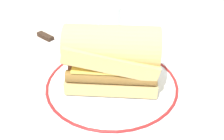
{
  "coord_description": "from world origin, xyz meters",
  "views": [
    {
      "loc": [
        0.03,
        -0.42,
        0.35
      ],
      "look_at": [
        -0.03,
        0.01,
        0.04
      ],
      "focal_mm": 43.09,
      "sensor_mm": 36.0,
      "label": 1
    }
  ],
  "objects_px": {
    "plate": "(112,85)",
    "drinking_glass": "(109,24)",
    "butter_knife": "(55,42)",
    "sausage_sandwich": "(112,57)"
  },
  "relations": [
    {
      "from": "plate",
      "to": "drinking_glass",
      "type": "bearing_deg",
      "value": 99.06
    },
    {
      "from": "plate",
      "to": "butter_knife",
      "type": "relative_size",
      "value": 2.0
    },
    {
      "from": "sausage_sandwich",
      "to": "drinking_glass",
      "type": "xyz_separation_m",
      "value": [
        -0.04,
        0.22,
        -0.04
      ]
    },
    {
      "from": "plate",
      "to": "butter_knife",
      "type": "xyz_separation_m",
      "value": [
        -0.17,
        0.17,
        -0.0
      ]
    },
    {
      "from": "sausage_sandwich",
      "to": "butter_knife",
      "type": "relative_size",
      "value": 1.26
    },
    {
      "from": "sausage_sandwich",
      "to": "butter_knife",
      "type": "height_order",
      "value": "sausage_sandwich"
    },
    {
      "from": "butter_knife",
      "to": "plate",
      "type": "bearing_deg",
      "value": -44.11
    },
    {
      "from": "sausage_sandwich",
      "to": "drinking_glass",
      "type": "bearing_deg",
      "value": 95.85
    },
    {
      "from": "drinking_glass",
      "to": "butter_knife",
      "type": "xyz_separation_m",
      "value": [
        -0.14,
        -0.05,
        -0.03
      ]
    },
    {
      "from": "plate",
      "to": "butter_knife",
      "type": "height_order",
      "value": "plate"
    }
  ]
}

